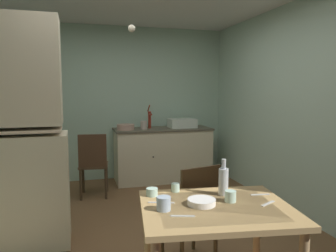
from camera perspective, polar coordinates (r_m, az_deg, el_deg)
The scene contains 23 objects.
ground_plane at distance 3.73m, azimuth -3.60°, elevation -17.69°, with size 5.38×5.38×0.00m, color brown.
wall_back at distance 5.62m, azimuth -8.56°, elevation 3.94°, with size 3.74×0.10×2.57m, color #AFD0B8.
wall_right at distance 4.22m, azimuth 21.97°, elevation 2.76°, with size 0.10×4.48×2.57m, color #B0CCB5.
hutch_cabinet at distance 3.39m, azimuth -25.69°, elevation -2.57°, with size 1.00×0.47×2.20m.
counter_cabinet at distance 5.49m, azimuth -0.94°, elevation -4.95°, with size 1.61×0.64×0.88m.
sink_basin at distance 5.51m, azimuth 2.46°, elevation 0.53°, with size 0.44×0.34×0.15m.
hand_pump at distance 5.39m, azimuth -3.24°, elevation 1.38°, with size 0.05×0.27×0.39m.
mixing_bowl_counter at distance 5.24m, azimuth -7.44°, elevation -0.18°, with size 0.28×0.28×0.09m, color tan.
stoneware_crock at distance 5.30m, azimuth -4.27°, elevation 0.17°, with size 0.11×0.11×0.13m, color beige.
dining_table at distance 2.25m, azimuth 8.42°, elevation -16.32°, with size 1.08×0.93×0.77m.
chair_far_side at distance 2.88m, azimuth 4.37°, elevation -14.83°, with size 0.48×0.48×0.90m.
chair_by_counter at distance 4.71m, azimuth -12.96°, elevation -6.39°, with size 0.44×0.44×0.92m.
serving_bowl_wide at distance 2.21m, azimuth 5.90°, elevation -13.11°, with size 0.19×0.19×0.04m, color white.
teacup_cream at distance 2.37m, azimuth -2.82°, elevation -11.49°, with size 0.08×0.08×0.06m, color #ADD1C1.
teacup_mint at distance 2.29m, azimuth 10.89°, elevation -12.01°, with size 0.08×0.08×0.08m, color #ADD1C1.
mug_tall at distance 2.46m, azimuth 1.30°, elevation -10.73°, with size 0.06×0.06×0.06m, color #ADD1C1.
mug_dark at distance 2.10m, azimuth -0.77°, elevation -13.44°, with size 0.09×0.09×0.09m, color #9EB2C6.
glass_bottle at distance 2.40m, azimuth 9.70°, elevation -9.42°, with size 0.07×0.07×0.26m.
table_knife at distance 2.23m, azimuth -1.19°, elevation -13.30°, with size 0.18×0.02×0.01m, color silver.
teaspoon_near_bowl at distance 2.02m, azimuth 2.60°, elevation -15.51°, with size 0.15×0.02×0.01m, color beige.
teaspoon_by_cup at distance 2.32m, azimuth 17.14°, elevation -12.86°, with size 0.15×0.02×0.01m, color beige.
serving_spoon at distance 2.48m, azimuth 15.86°, elevation -11.50°, with size 0.14×0.02×0.01m, color beige.
pendant_bulb at distance 3.72m, azimuth -6.40°, elevation 16.64°, with size 0.08×0.08×0.08m, color #F9EFCC.
Camera 1 is at (-0.71, -3.33, 1.52)m, focal length 34.74 mm.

